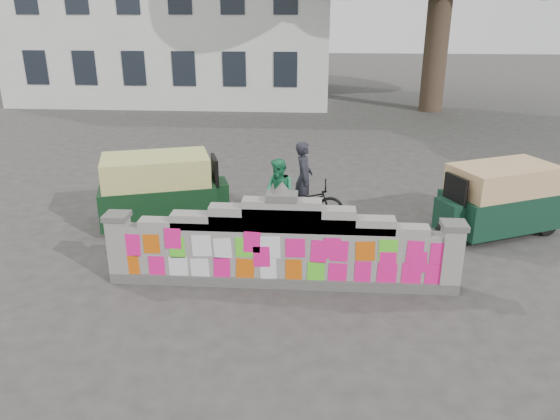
{
  "coord_description": "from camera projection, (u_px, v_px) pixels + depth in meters",
  "views": [
    {
      "loc": [
        0.61,
        -8.99,
        4.92
      ],
      "look_at": [
        -0.11,
        1.0,
        1.1
      ],
      "focal_mm": 35.0,
      "sensor_mm": 36.0,
      "label": 1
    }
  ],
  "objects": [
    {
      "name": "parapet_wall",
      "position": [
        282.0,
        248.0,
        9.9
      ],
      "size": [
        6.48,
        0.44,
        2.01
      ],
      "color": "#4C4C49",
      "rests_on": "ground"
    },
    {
      "name": "rickshaw_right",
      "position": [
        498.0,
        198.0,
        12.19
      ],
      "size": [
        2.92,
        2.23,
        1.58
      ],
      "rotation": [
        0.0,
        0.0,
        3.57
      ],
      "color": "#103222",
      "rests_on": "ground"
    },
    {
      "name": "ground",
      "position": [
        282.0,
        284.0,
        10.17
      ],
      "size": [
        100.0,
        100.0,
        0.0
      ],
      "primitive_type": "plane",
      "color": "#383533",
      "rests_on": "ground"
    },
    {
      "name": "building",
      "position": [
        181.0,
        20.0,
        29.7
      ],
      "size": [
        16.0,
        10.0,
        8.9
      ],
      "color": "silver",
      "rests_on": "ground"
    },
    {
      "name": "cyclist_bike",
      "position": [
        303.0,
        202.0,
        12.89
      ],
      "size": [
        1.92,
        0.67,
        1.01
      ],
      "primitive_type": "imported",
      "rotation": [
        0.0,
        0.0,
        1.57
      ],
      "color": "black",
      "rests_on": "ground"
    },
    {
      "name": "rickshaw_left",
      "position": [
        161.0,
        189.0,
        12.63
      ],
      "size": [
        3.11,
        2.12,
        1.67
      ],
      "rotation": [
        0.0,
        0.0,
        0.31
      ],
      "color": "black",
      "rests_on": "ground"
    },
    {
      "name": "pedestrian",
      "position": [
        279.0,
        193.0,
        12.56
      ],
      "size": [
        0.98,
        0.98,
        1.61
      ],
      "primitive_type": "imported",
      "rotation": [
        0.0,
        0.0,
        -0.79
      ],
      "color": "#278F59",
      "rests_on": "ground"
    },
    {
      "name": "cyclist_rider",
      "position": [
        304.0,
        188.0,
        12.77
      ],
      "size": [
        0.41,
        0.62,
        1.71
      ],
      "primitive_type": "imported",
      "rotation": [
        0.0,
        0.0,
        1.57
      ],
      "color": "#22222B",
      "rests_on": "ground"
    }
  ]
}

